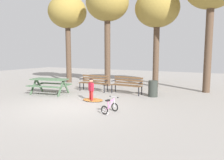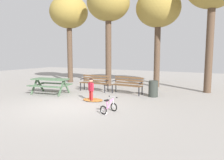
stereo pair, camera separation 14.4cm
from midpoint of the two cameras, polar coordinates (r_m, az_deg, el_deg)
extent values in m
plane|color=gray|center=(8.42, -11.08, -6.91)|extent=(36.00, 36.00, 0.00)
cube|color=#4C6B4C|center=(11.15, -15.80, 0.22)|extent=(1.90, 1.04, 0.05)
cube|color=#4C6B4C|center=(10.74, -17.39, -1.65)|extent=(1.82, 0.53, 0.04)
cube|color=#4C6B4C|center=(11.64, -14.23, -0.89)|extent=(1.82, 0.53, 0.04)
cube|color=#4C6B4C|center=(11.46, -19.67, -1.68)|extent=(0.15, 0.57, 0.76)
cube|color=#4C6B4C|center=(11.85, -18.18, -1.34)|extent=(0.15, 0.57, 0.76)
cube|color=#4C6B4C|center=(11.64, -18.93, -1.20)|extent=(0.26, 1.10, 0.04)
cube|color=#4C6B4C|center=(10.57, -12.99, -2.15)|extent=(0.15, 0.57, 0.76)
cube|color=#4C6B4C|center=(10.99, -11.63, -1.76)|extent=(0.15, 0.57, 0.76)
cube|color=#4C6B4C|center=(10.77, -12.31, -1.62)|extent=(0.26, 1.10, 0.04)
cube|color=brown|center=(11.69, -4.05, -0.71)|extent=(1.60, 0.11, 0.03)
cube|color=brown|center=(11.59, -4.36, -0.78)|extent=(1.60, 0.11, 0.03)
cube|color=brown|center=(11.48, -4.66, -0.85)|extent=(1.60, 0.11, 0.03)
cube|color=brown|center=(11.38, -4.97, -0.93)|extent=(1.60, 0.11, 0.03)
cube|color=brown|center=(11.71, -3.96, -0.20)|extent=(1.60, 0.08, 0.09)
cube|color=brown|center=(11.69, -3.97, 0.45)|extent=(1.60, 0.08, 0.09)
cube|color=brown|center=(11.68, -3.97, 1.10)|extent=(1.60, 0.08, 0.09)
cylinder|color=black|center=(11.06, -1.59, -2.28)|extent=(0.05, 0.05, 0.44)
cylinder|color=black|center=(11.38, -0.74, -2.02)|extent=(0.05, 0.05, 0.44)
cube|color=black|center=(11.16, -1.16, -0.12)|extent=(0.05, 0.40, 0.03)
cylinder|color=black|center=(11.83, -8.01, -1.74)|extent=(0.05, 0.05, 0.44)
cylinder|color=black|center=(12.13, -7.05, -1.51)|extent=(0.05, 0.05, 0.44)
cube|color=black|center=(11.93, -7.56, 0.28)|extent=(0.05, 0.40, 0.03)
cube|color=brown|center=(10.86, 4.75, -1.30)|extent=(1.60, 0.20, 0.03)
cube|color=brown|center=(10.76, 4.45, -1.38)|extent=(1.60, 0.20, 0.03)
cube|color=brown|center=(10.65, 4.15, -1.46)|extent=(1.60, 0.20, 0.03)
cube|color=brown|center=(10.55, 3.84, -1.54)|extent=(1.60, 0.20, 0.03)
cube|color=brown|center=(10.88, 4.85, -0.76)|extent=(1.60, 0.17, 0.09)
cube|color=brown|center=(10.87, 4.86, -0.06)|extent=(1.60, 0.17, 0.09)
cube|color=brown|center=(10.85, 4.87, 0.64)|extent=(1.60, 0.17, 0.09)
cylinder|color=black|center=(10.27, 7.57, -3.07)|extent=(0.05, 0.05, 0.44)
cylinder|color=black|center=(10.60, 8.39, -2.77)|extent=(0.05, 0.05, 0.44)
cube|color=black|center=(10.37, 8.02, -0.74)|extent=(0.07, 0.40, 0.03)
cylinder|color=black|center=(10.97, 0.44, -2.36)|extent=(0.05, 0.05, 0.44)
cylinder|color=black|center=(11.28, 1.40, -2.11)|extent=(0.05, 0.05, 0.44)
cube|color=black|center=(11.07, 0.93, -0.19)|extent=(0.07, 0.40, 0.03)
cylinder|color=red|center=(9.03, -4.92, -4.37)|extent=(0.09, 0.09, 0.46)
cube|color=black|center=(9.08, -4.90, -5.60)|extent=(0.16, 0.18, 0.06)
cylinder|color=red|center=(9.17, -5.36, -4.20)|extent=(0.09, 0.09, 0.46)
cube|color=black|center=(9.21, -5.35, -5.41)|extent=(0.16, 0.18, 0.06)
cube|color=#B71E33|center=(9.04, -5.17, -1.81)|extent=(0.28, 0.24, 0.34)
sphere|color=tan|center=(9.00, -5.19, -0.14)|extent=(0.17, 0.17, 0.17)
sphere|color=black|center=(9.00, -5.19, 0.02)|extent=(0.16, 0.16, 0.16)
cylinder|color=#B71E33|center=(8.90, -4.72, -1.88)|extent=(0.07, 0.07, 0.32)
cylinder|color=#B71E33|center=(9.17, -5.61, -1.62)|extent=(0.07, 0.07, 0.32)
torus|color=black|center=(7.55, 1.03, -7.22)|extent=(0.30, 0.11, 0.30)
cylinder|color=silver|center=(7.55, 1.03, -7.22)|extent=(0.06, 0.05, 0.04)
torus|color=black|center=(7.18, -1.73, -7.98)|extent=(0.30, 0.11, 0.30)
cylinder|color=silver|center=(7.18, -1.73, -7.98)|extent=(0.06, 0.05, 0.04)
torus|color=white|center=(7.28, -2.36, -8.55)|extent=(0.11, 0.05, 0.11)
torus|color=white|center=(7.14, -1.08, -8.87)|extent=(0.11, 0.05, 0.11)
cylinder|color=pink|center=(7.38, 0.11, -6.20)|extent=(0.11, 0.31, 0.32)
cylinder|color=pink|center=(7.27, -0.74, -6.57)|extent=(0.05, 0.08, 0.27)
cylinder|color=pink|center=(7.25, -1.18, -7.75)|extent=(0.08, 0.20, 0.05)
cylinder|color=silver|center=(7.50, 0.93, -6.07)|extent=(0.05, 0.08, 0.32)
cylinder|color=pink|center=(7.35, 0.00, -5.47)|extent=(0.11, 0.32, 0.05)
cube|color=black|center=(7.23, -0.85, -5.44)|extent=(0.13, 0.19, 0.04)
cylinder|color=silver|center=(7.44, 0.84, -4.52)|extent=(0.34, 0.11, 0.02)
cylinder|color=black|center=(7.55, -0.13, -4.35)|extent=(0.06, 0.05, 0.04)
cylinder|color=black|center=(7.33, 1.83, -4.70)|extent=(0.06, 0.05, 0.04)
ellipsoid|color=#B26B2D|center=(9.30, -4.71, -5.26)|extent=(0.99, 0.73, 0.07)
cylinder|color=#2D332D|center=(10.22, 11.32, -2.30)|extent=(0.44, 0.44, 0.76)
cylinder|color=brown|center=(15.36, -10.88, 6.75)|extent=(0.36, 0.36, 3.94)
ellipsoid|color=olive|center=(15.62, -11.13, 17.32)|extent=(2.60, 2.60, 2.20)
cylinder|color=brown|center=(13.38, -0.65, 7.35)|extent=(0.36, 0.36, 4.17)
ellipsoid|color=olive|center=(13.72, -0.67, 19.91)|extent=(2.60, 2.60, 2.20)
cylinder|color=brown|center=(13.21, 12.20, 6.27)|extent=(0.35, 0.35, 3.74)
ellipsoid|color=olive|center=(13.47, 12.52, 18.15)|extent=(2.60, 2.60, 2.20)
cylinder|color=brown|center=(12.07, 24.80, 7.35)|extent=(0.37, 0.37, 4.43)
camera|label=1|loc=(0.07, -89.56, 0.05)|focal=34.35mm
camera|label=2|loc=(0.07, 90.44, -0.05)|focal=34.35mm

